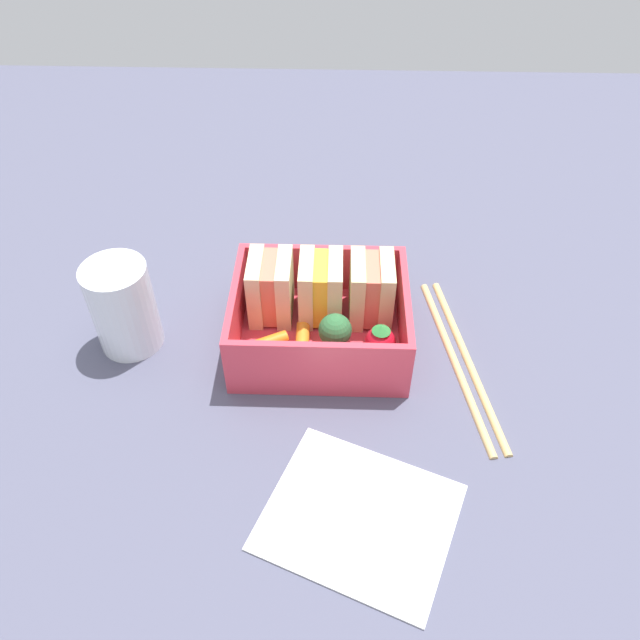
{
  "coord_description": "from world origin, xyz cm",
  "views": [
    {
      "loc": [
        1.22,
        -39.63,
        42.17
      ],
      "look_at": [
        0.0,
        0.0,
        2.7
      ],
      "focal_mm": 35.0,
      "sensor_mm": 36.0,
      "label": 1
    }
  ],
  "objects_px": {
    "sandwich_center_left": "(321,289)",
    "strawberry_far_left": "(380,341)",
    "carrot_stick_far_left": "(263,344)",
    "folded_napkin": "(359,516)",
    "sandwich_left": "(271,288)",
    "drinking_glass": "(123,307)",
    "sandwich_center": "(371,290)",
    "carrot_stick_left": "(302,346)",
    "broccoli_floret": "(335,331)",
    "chopstick_pair": "(462,359)"
  },
  "relations": [
    {
      "from": "sandwich_center_left",
      "to": "carrot_stick_far_left",
      "type": "height_order",
      "value": "sandwich_center_left"
    },
    {
      "from": "broccoli_floret",
      "to": "carrot_stick_left",
      "type": "bearing_deg",
      "value": -175.66
    },
    {
      "from": "sandwich_center_left",
      "to": "folded_napkin",
      "type": "relative_size",
      "value": 0.46
    },
    {
      "from": "broccoli_floret",
      "to": "strawberry_far_left",
      "type": "xyz_separation_m",
      "value": [
        0.04,
        -0.0,
        -0.01
      ]
    },
    {
      "from": "sandwich_center",
      "to": "carrot_stick_far_left",
      "type": "bearing_deg",
      "value": -153.29
    },
    {
      "from": "sandwich_left",
      "to": "sandwich_center_left",
      "type": "distance_m",
      "value": 0.05
    },
    {
      "from": "strawberry_far_left",
      "to": "chopstick_pair",
      "type": "xyz_separation_m",
      "value": [
        0.07,
        0.0,
        -0.02
      ]
    },
    {
      "from": "sandwich_center_left",
      "to": "strawberry_far_left",
      "type": "bearing_deg",
      "value": -42.73
    },
    {
      "from": "carrot_stick_left",
      "to": "strawberry_far_left",
      "type": "bearing_deg",
      "value": 0.11
    },
    {
      "from": "chopstick_pair",
      "to": "folded_napkin",
      "type": "height_order",
      "value": "chopstick_pair"
    },
    {
      "from": "chopstick_pair",
      "to": "drinking_glass",
      "type": "height_order",
      "value": "drinking_glass"
    },
    {
      "from": "carrot_stick_left",
      "to": "drinking_glass",
      "type": "bearing_deg",
      "value": 173.19
    },
    {
      "from": "chopstick_pair",
      "to": "strawberry_far_left",
      "type": "bearing_deg",
      "value": -178.11
    },
    {
      "from": "chopstick_pair",
      "to": "sandwich_center",
      "type": "bearing_deg",
      "value": 150.35
    },
    {
      "from": "broccoli_floret",
      "to": "folded_napkin",
      "type": "height_order",
      "value": "broccoli_floret"
    },
    {
      "from": "strawberry_far_left",
      "to": "folded_napkin",
      "type": "relative_size",
      "value": 0.25
    },
    {
      "from": "folded_napkin",
      "to": "carrot_stick_far_left",
      "type": "bearing_deg",
      "value": 118.62
    },
    {
      "from": "sandwich_center",
      "to": "strawberry_far_left",
      "type": "xyz_separation_m",
      "value": [
        0.01,
        -0.05,
        -0.02
      ]
    },
    {
      "from": "sandwich_left",
      "to": "drinking_glass",
      "type": "relative_size",
      "value": 0.7
    },
    {
      "from": "carrot_stick_left",
      "to": "folded_napkin",
      "type": "xyz_separation_m",
      "value": [
        0.05,
        -0.15,
        -0.02
      ]
    },
    {
      "from": "drinking_glass",
      "to": "broccoli_floret",
      "type": "bearing_deg",
      "value": -5.1
    },
    {
      "from": "broccoli_floret",
      "to": "sandwich_center",
      "type": "bearing_deg",
      "value": 55.77
    },
    {
      "from": "broccoli_floret",
      "to": "chopstick_pair",
      "type": "height_order",
      "value": "broccoli_floret"
    },
    {
      "from": "sandwich_left",
      "to": "strawberry_far_left",
      "type": "relative_size",
      "value": 1.83
    },
    {
      "from": "sandwich_center",
      "to": "broccoli_floret",
      "type": "bearing_deg",
      "value": -124.23
    },
    {
      "from": "drinking_glass",
      "to": "folded_napkin",
      "type": "distance_m",
      "value": 0.27
    },
    {
      "from": "strawberry_far_left",
      "to": "folded_napkin",
      "type": "xyz_separation_m",
      "value": [
        -0.02,
        -0.15,
        -0.02
      ]
    },
    {
      "from": "sandwich_center",
      "to": "carrot_stick_left",
      "type": "height_order",
      "value": "sandwich_center"
    },
    {
      "from": "sandwich_left",
      "to": "sandwich_center_left",
      "type": "relative_size",
      "value": 1.0
    },
    {
      "from": "sandwich_left",
      "to": "chopstick_pair",
      "type": "bearing_deg",
      "value": -15.06
    },
    {
      "from": "sandwich_center",
      "to": "drinking_glass",
      "type": "relative_size",
      "value": 0.7
    },
    {
      "from": "drinking_glass",
      "to": "folded_napkin",
      "type": "relative_size",
      "value": 0.65
    },
    {
      "from": "carrot_stick_left",
      "to": "folded_napkin",
      "type": "relative_size",
      "value": 0.4
    },
    {
      "from": "sandwich_center",
      "to": "broccoli_floret",
      "type": "height_order",
      "value": "sandwich_center"
    },
    {
      "from": "sandwich_left",
      "to": "broccoli_floret",
      "type": "bearing_deg",
      "value": -38.39
    },
    {
      "from": "sandwich_center",
      "to": "folded_napkin",
      "type": "height_order",
      "value": "sandwich_center"
    },
    {
      "from": "carrot_stick_left",
      "to": "sandwich_center_left",
      "type": "bearing_deg",
      "value": 72.89
    },
    {
      "from": "sandwich_left",
      "to": "carrot_stick_left",
      "type": "bearing_deg",
      "value": -58.19
    },
    {
      "from": "broccoli_floret",
      "to": "chopstick_pair",
      "type": "distance_m",
      "value": 0.12
    },
    {
      "from": "broccoli_floret",
      "to": "sandwich_left",
      "type": "bearing_deg",
      "value": 141.61
    },
    {
      "from": "sandwich_center_left",
      "to": "strawberry_far_left",
      "type": "relative_size",
      "value": 1.83
    },
    {
      "from": "carrot_stick_far_left",
      "to": "carrot_stick_left",
      "type": "distance_m",
      "value": 0.03
    },
    {
      "from": "broccoli_floret",
      "to": "chopstick_pair",
      "type": "relative_size",
      "value": 0.19
    },
    {
      "from": "strawberry_far_left",
      "to": "folded_napkin",
      "type": "bearing_deg",
      "value": -97.24
    },
    {
      "from": "carrot_stick_far_left",
      "to": "chopstick_pair",
      "type": "relative_size",
      "value": 0.22
    },
    {
      "from": "drinking_glass",
      "to": "carrot_stick_far_left",
      "type": "bearing_deg",
      "value": -8.1
    },
    {
      "from": "carrot_stick_left",
      "to": "folded_napkin",
      "type": "distance_m",
      "value": 0.16
    },
    {
      "from": "sandwich_center_left",
      "to": "sandwich_center",
      "type": "relative_size",
      "value": 1.0
    },
    {
      "from": "carrot_stick_left",
      "to": "chopstick_pair",
      "type": "xyz_separation_m",
      "value": [
        0.14,
        0.0,
        -0.01
      ]
    },
    {
      "from": "chopstick_pair",
      "to": "drinking_glass",
      "type": "distance_m",
      "value": 0.3
    }
  ]
}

